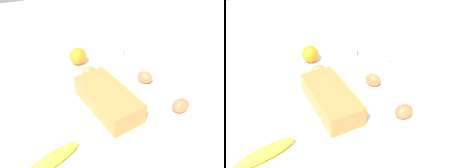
{
  "view_description": "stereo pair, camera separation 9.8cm",
  "coord_description": "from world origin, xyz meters",
  "views": [
    {
      "loc": [
        -0.72,
        0.28,
        0.64
      ],
      "look_at": [
        0.0,
        0.0,
        0.04
      ],
      "focal_mm": 40.22,
      "sensor_mm": 36.0,
      "label": 1
    },
    {
      "loc": [
        -0.75,
        0.18,
        0.64
      ],
      "look_at": [
        0.0,
        0.0,
        0.04
      ],
      "focal_mm": 40.22,
      "sensor_mm": 36.0,
      "label": 2
    }
  ],
  "objects": [
    {
      "name": "egg_loose",
      "position": [
        0.01,
        -0.15,
        0.03
      ],
      "size": [
        0.08,
        0.08,
        0.05
      ],
      "primitive_type": "ellipsoid",
      "rotation": [
        0.0,
        1.57,
        0.77
      ],
      "color": "#A56F43",
      "rests_on": "ground_plane"
    },
    {
      "name": "orange_fruit",
      "position": [
        0.25,
        0.07,
        0.04
      ],
      "size": [
        0.08,
        0.08,
        0.08
      ],
      "primitive_type": "sphere",
      "color": "orange",
      "rests_on": "ground_plane"
    },
    {
      "name": "ground_plane",
      "position": [
        0.0,
        0.0,
        -0.01
      ],
      "size": [
        2.4,
        2.4,
        0.02
      ],
      "primitive_type": "cube",
      "color": "silver"
    },
    {
      "name": "egg_beside_bowl",
      "position": [
        -0.19,
        -0.19,
        0.03
      ],
      "size": [
        0.06,
        0.08,
        0.05
      ],
      "primitive_type": "ellipsoid",
      "rotation": [
        0.0,
        1.57,
        1.73
      ],
      "color": "#9C683F",
      "rests_on": "ground_plane"
    },
    {
      "name": "egg_near_butter",
      "position": [
        0.13,
        0.05,
        0.02
      ],
      "size": [
        0.06,
        0.07,
        0.05
      ],
      "primitive_type": "ellipsoid",
      "rotation": [
        0.0,
        1.57,
        4.92
      ],
      "color": "#B37949",
      "rests_on": "ground_plane"
    },
    {
      "name": "banana",
      "position": [
        -0.25,
        0.29,
        0.02
      ],
      "size": [
        0.11,
        0.19,
        0.04
      ],
      "primitive_type": "ellipsoid",
      "rotation": [
        0.0,
        0.0,
        1.95
      ],
      "color": "yellow",
      "rests_on": "ground_plane"
    },
    {
      "name": "flour_bowl",
      "position": [
        0.27,
        -0.1,
        0.03
      ],
      "size": [
        0.13,
        0.13,
        0.07
      ],
      "color": "white",
      "rests_on": "ground_plane"
    },
    {
      "name": "loaf_pan",
      "position": [
        -0.08,
        0.05,
        0.04
      ],
      "size": [
        0.3,
        0.19,
        0.08
      ],
      "rotation": [
        0.0,
        0.0,
        0.22
      ],
      "color": "#B77A3D",
      "rests_on": "ground_plane"
    },
    {
      "name": "butter_block",
      "position": [
        0.17,
        -0.24,
        0.03
      ],
      "size": [
        0.1,
        0.09,
        0.06
      ],
      "primitive_type": "cube",
      "rotation": [
        0.0,
        0.0,
        0.26
      ],
      "color": "#F4EDB2",
      "rests_on": "ground_plane"
    }
  ]
}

